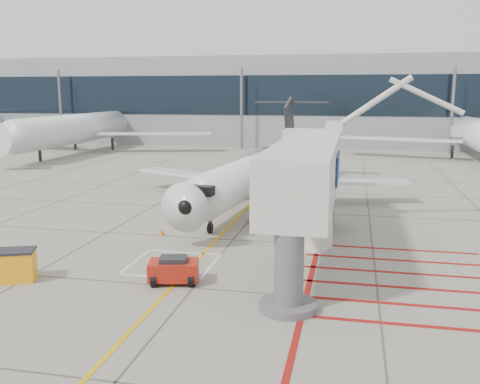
% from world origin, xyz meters
% --- Properties ---
extents(ground_plane, '(260.00, 260.00, 0.00)m').
position_xyz_m(ground_plane, '(0.00, 0.00, 0.00)').
color(ground_plane, gray).
rests_on(ground_plane, ground).
extents(regional_jet, '(26.87, 32.36, 7.85)m').
position_xyz_m(regional_jet, '(-0.97, 12.24, 3.93)').
color(regional_jet, white).
rests_on(regional_jet, ground_plane).
extents(jet_bridge, '(9.60, 20.24, 8.09)m').
position_xyz_m(jet_bridge, '(4.42, 1.43, 4.05)').
color(jet_bridge, silver).
rests_on(jet_bridge, ground_plane).
extents(pushback_tug, '(2.46, 1.84, 1.29)m').
position_xyz_m(pushback_tug, '(-1.06, -3.53, 0.65)').
color(pushback_tug, '#A81D10').
rests_on(pushback_tug, ground_plane).
extents(spill_bin, '(2.01, 1.69, 1.48)m').
position_xyz_m(spill_bin, '(-8.27, -4.78, 0.74)').
color(spill_bin, '#FFA20E').
rests_on(spill_bin, ground_plane).
extents(baggage_cart, '(1.94, 1.39, 1.13)m').
position_xyz_m(baggage_cart, '(1.10, 8.23, 0.56)').
color(baggage_cart, slate).
rests_on(baggage_cart, ground_plane).
extents(ground_power_unit, '(3.09, 2.49, 2.13)m').
position_xyz_m(ground_power_unit, '(4.23, 3.42, 1.07)').
color(ground_power_unit, silver).
rests_on(ground_power_unit, ground_plane).
extents(cone_nose, '(0.32, 0.32, 0.44)m').
position_xyz_m(cone_nose, '(-4.45, 4.10, 0.22)').
color(cone_nose, orange).
rests_on(cone_nose, ground_plane).
extents(cone_side, '(0.32, 0.32, 0.44)m').
position_xyz_m(cone_side, '(2.57, 7.90, 0.22)').
color(cone_side, '#DA610B').
rests_on(cone_side, ground_plane).
extents(terminal_building, '(180.00, 28.00, 14.00)m').
position_xyz_m(terminal_building, '(10.00, 70.00, 7.00)').
color(terminal_building, gray).
rests_on(terminal_building, ground_plane).
extents(terminal_glass_band, '(180.00, 0.10, 6.00)m').
position_xyz_m(terminal_glass_band, '(10.00, 55.95, 8.00)').
color(terminal_glass_band, black).
rests_on(terminal_glass_band, ground_plane).
extents(bg_aircraft_b, '(36.43, 40.48, 12.14)m').
position_xyz_m(bg_aircraft_b, '(-31.39, 46.00, 6.07)').
color(bg_aircraft_b, silver).
rests_on(bg_aircraft_b, ground_plane).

